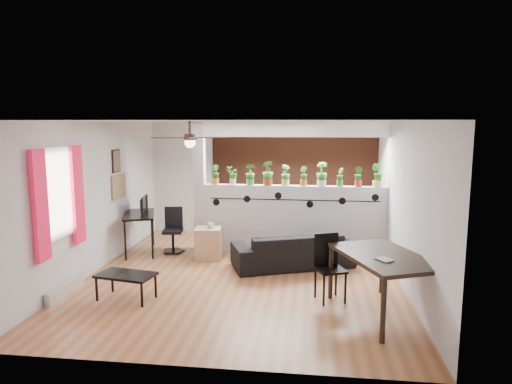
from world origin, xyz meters
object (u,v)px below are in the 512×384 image
potted_plant_2 (250,174)px  office_chair (173,233)px  potted_plant_4 (286,175)px  cube_shelf (208,243)px  cup (211,225)px  computer_desk (139,217)px  potted_plant_3 (268,172)px  potted_plant_7 (340,176)px  potted_plant_8 (358,176)px  coffee_table (126,277)px  folding_chair (328,261)px  potted_plant_6 (322,173)px  potted_plant_0 (215,174)px  dining_table (384,261)px  ceiling_fan (190,139)px  potted_plant_1 (233,175)px  potted_plant_9 (377,175)px  potted_plant_5 (304,175)px  sofa (293,250)px

potted_plant_2 → office_chair: bearing=-169.3°
potted_plant_4 → cube_shelf: potted_plant_4 is taller
cup → computer_desk: 1.52m
potted_plant_3 → cube_shelf: (-1.08, -0.63, -1.31)m
potted_plant_2 → potted_plant_7: bearing=0.0°
potted_plant_7 → potted_plant_8: bearing=0.0°
potted_plant_2 → potted_plant_7: (1.76, 0.00, -0.03)m
cup → coffee_table: (-0.79, -2.15, -0.30)m
potted_plant_8 → folding_chair: 2.65m
computer_desk → cup: bearing=-8.9°
potted_plant_7 → office_chair: 3.48m
coffee_table → potted_plant_4: bearing=52.0°
cube_shelf → cup: (0.05, 0.00, 0.35)m
potted_plant_2 → potted_plant_6: size_ratio=0.89×
potted_plant_0 → computer_desk: potted_plant_0 is taller
potted_plant_0 → cup: size_ratio=2.89×
folding_chair → coffee_table: (-2.94, -0.40, -0.23)m
potted_plant_8 → dining_table: potted_plant_8 is taller
ceiling_fan → cube_shelf: ceiling_fan is taller
office_chair → dining_table: (3.70, -2.58, 0.36)m
potted_plant_6 → potted_plant_7: 0.36m
ceiling_fan → computer_desk: ceiling_fan is taller
potted_plant_2 → dining_table: size_ratio=0.24×
potted_plant_3 → potted_plant_2: bearing=180.0°
ceiling_fan → coffee_table: bearing=-127.2°
potted_plant_1 → potted_plant_2: bearing=0.0°
potted_plant_7 → computer_desk: bearing=-174.3°
potted_plant_4 → potted_plant_6: bearing=-0.0°
potted_plant_9 → cube_shelf: bearing=-168.9°
potted_plant_5 → potted_plant_7: size_ratio=1.05×
potted_plant_2 → potted_plant_6: bearing=0.0°
potted_plant_1 → folding_chair: (1.83, -2.38, -0.97)m
cube_shelf → cup: 0.36m
folding_chair → potted_plant_2: bearing=121.8°
dining_table → folding_chair: bearing=145.3°
folding_chair → computer_desk: bearing=151.4°
potted_plant_9 → folding_chair: potted_plant_9 is taller
potted_plant_8 → cup: bearing=-167.3°
potted_plant_6 → cup: size_ratio=3.46×
computer_desk → dining_table: bearing=-29.6°
ceiling_fan → potted_plant_8: ceiling_fan is taller
potted_plant_3 → cube_shelf: 1.81m
office_chair → sofa: bearing=-14.4°
potted_plant_1 → potted_plant_5: size_ratio=0.95×
potted_plant_0 → office_chair: potted_plant_0 is taller
potted_plant_4 → office_chair: (-2.22, -0.29, -1.18)m
potted_plant_4 → cube_shelf: size_ratio=0.69×
potted_plant_7 → potted_plant_0: bearing=180.0°
potted_plant_0 → coffee_table: potted_plant_0 is taller
potted_plant_8 → office_chair: (-3.62, -0.29, -1.17)m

